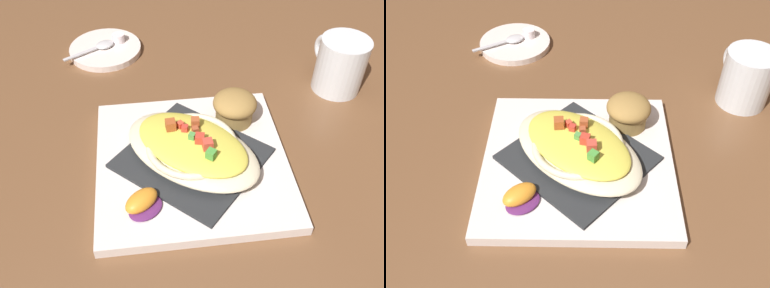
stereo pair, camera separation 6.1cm
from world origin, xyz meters
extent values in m
plane|color=brown|center=(0.00, 0.00, 0.00)|extent=(2.60, 2.60, 0.00)
cube|color=white|center=(0.00, 0.00, 0.01)|extent=(0.29, 0.29, 0.02)
cube|color=#272A2C|center=(0.00, 0.00, 0.02)|extent=(0.24, 0.24, 0.01)
ellipsoid|color=beige|center=(0.00, 0.00, 0.03)|extent=(0.22, 0.24, 0.03)
torus|color=beige|center=(0.00, 0.00, 0.04)|extent=(0.18, 0.18, 0.01)
ellipsoid|color=#DDD14A|center=(0.00, 0.00, 0.05)|extent=(0.18, 0.20, 0.02)
cube|color=#AD5025|center=(-0.02, -0.03, 0.06)|extent=(0.02, 0.02, 0.01)
cube|color=#B2532B|center=(-0.03, 0.01, 0.06)|extent=(0.01, 0.01, 0.01)
cube|color=red|center=(-0.02, -0.01, 0.06)|extent=(0.01, 0.01, 0.01)
cube|color=#D84736|center=(0.02, 0.02, 0.06)|extent=(0.01, 0.01, 0.01)
cube|color=#4F9947|center=(0.00, 0.00, 0.06)|extent=(0.01, 0.01, 0.01)
cube|color=#AD4E2D|center=(-0.01, 0.01, 0.06)|extent=(0.01, 0.01, 0.01)
cube|color=#D64831|center=(-0.02, -0.02, 0.06)|extent=(0.01, 0.01, 0.01)
cube|color=green|center=(0.04, 0.02, 0.06)|extent=(0.02, 0.02, 0.01)
cube|color=red|center=(0.01, 0.01, 0.06)|extent=(0.01, 0.01, 0.01)
cylinder|color=olive|center=(-0.08, 0.07, 0.03)|extent=(0.06, 0.06, 0.03)
ellipsoid|color=olive|center=(-0.08, 0.07, 0.05)|extent=(0.07, 0.07, 0.03)
ellipsoid|color=#4C0F23|center=(-0.08, 0.07, 0.06)|extent=(0.03, 0.03, 0.01)
ellipsoid|color=#5C2461|center=(0.09, -0.06, 0.02)|extent=(0.06, 0.06, 0.01)
ellipsoid|color=orange|center=(0.08, -0.07, 0.03)|extent=(0.05, 0.05, 0.02)
cylinder|color=white|center=(-0.18, 0.26, 0.05)|extent=(0.08, 0.08, 0.09)
torus|color=white|center=(-0.22, 0.24, 0.05)|extent=(0.05, 0.03, 0.05)
cylinder|color=#4C2D14|center=(-0.18, 0.26, 0.02)|extent=(0.07, 0.07, 0.03)
cylinder|color=white|center=(-0.30, -0.15, 0.01)|extent=(0.14, 0.14, 0.01)
ellipsoid|color=silver|center=(-0.30, -0.15, 0.02)|extent=(0.04, 0.04, 0.01)
cube|color=silver|center=(-0.28, -0.19, 0.02)|extent=(0.05, 0.06, 0.00)
cylinder|color=white|center=(-0.32, -0.13, 0.02)|extent=(0.02, 0.02, 0.02)
camera|label=1|loc=(0.43, -0.02, 0.48)|focal=41.58mm
camera|label=2|loc=(0.43, 0.04, 0.48)|focal=41.58mm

